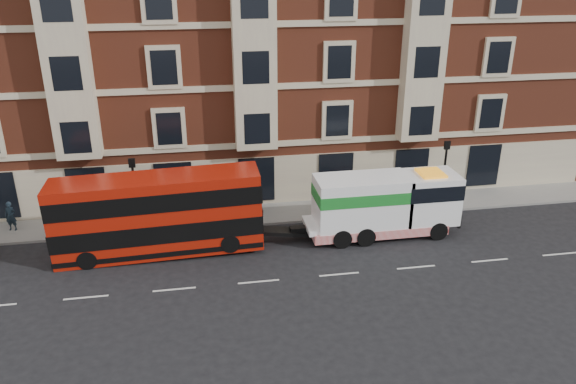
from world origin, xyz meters
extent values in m
plane|color=black|center=(0.00, 0.00, 0.00)|extent=(120.00, 120.00, 0.00)
cube|color=slate|center=(0.00, 7.50, 0.07)|extent=(90.00, 3.00, 0.15)
cube|color=brown|center=(0.50, 15.00, 9.00)|extent=(45.00, 12.00, 18.00)
cylinder|color=black|center=(-6.00, 6.20, 2.15)|extent=(0.14, 0.14, 4.00)
cube|color=black|center=(-6.00, 6.20, 4.25)|extent=(0.35, 0.15, 0.50)
cylinder|color=black|center=(12.00, 6.20, 2.15)|extent=(0.14, 0.14, 4.00)
cube|color=black|center=(12.00, 6.20, 4.25)|extent=(0.35, 0.15, 0.50)
cube|color=#AA1809|center=(-4.71, 3.77, 2.21)|extent=(10.55, 2.35, 4.14)
cube|color=black|center=(-4.71, 3.77, 1.60)|extent=(10.59, 2.41, 0.99)
cube|color=black|center=(-4.71, 3.77, 3.30)|extent=(10.59, 2.41, 0.94)
cylinder|color=black|center=(-8.29, 2.70, 0.49)|extent=(0.98, 0.30, 0.98)
cylinder|color=black|center=(-8.29, 4.83, 0.49)|extent=(0.98, 0.30, 0.98)
cylinder|color=black|center=(-1.13, 2.70, 0.77)|extent=(0.98, 0.30, 0.98)
cylinder|color=black|center=(-1.13, 4.83, 0.77)|extent=(0.98, 0.30, 0.98)
cube|color=white|center=(7.29, 3.77, 0.89)|extent=(8.47, 2.17, 0.28)
cube|color=white|center=(10.02, 3.77, 2.12)|extent=(3.01, 2.35, 2.73)
cube|color=white|center=(6.16, 3.77, 2.17)|extent=(5.08, 2.35, 2.73)
cube|color=#1C8029|center=(6.16, 3.77, 2.64)|extent=(5.13, 2.39, 0.66)
cube|color=red|center=(7.10, 3.77, 0.56)|extent=(7.53, 2.41, 0.52)
cylinder|color=black|center=(10.31, 2.70, 0.52)|extent=(1.04, 0.33, 1.04)
cylinder|color=black|center=(10.31, 4.83, 0.52)|extent=(1.04, 0.33, 1.04)
cylinder|color=black|center=(6.16, 2.70, 0.52)|extent=(1.04, 0.38, 1.04)
cylinder|color=black|center=(6.16, 4.83, 0.52)|extent=(1.04, 0.38, 1.04)
cylinder|color=black|center=(4.84, 2.70, 0.52)|extent=(1.04, 0.38, 1.04)
cylinder|color=black|center=(4.84, 4.83, 0.52)|extent=(1.04, 0.38, 1.04)
imported|color=#16222D|center=(-13.07, 7.61, 1.01)|extent=(0.69, 0.51, 1.71)
camera|label=1|loc=(-2.56, -23.13, 14.48)|focal=35.00mm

